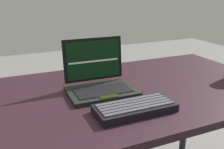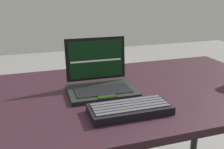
# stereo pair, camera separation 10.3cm
# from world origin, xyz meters

# --- Properties ---
(desk) EXTENTS (1.58, 0.77, 0.76)m
(desk) POSITION_xyz_m (0.00, 0.00, 0.69)
(desk) COLOR black
(desk) RESTS_ON ground
(laptop_front) EXTENTS (0.29, 0.22, 0.22)m
(laptop_front) POSITION_xyz_m (-0.03, 0.03, 0.80)
(laptop_front) COLOR black
(laptop_front) RESTS_ON desk
(external_keyboard) EXTENTS (0.29, 0.13, 0.03)m
(external_keyboard) POSITION_xyz_m (0.02, -0.21, 0.77)
(external_keyboard) COLOR black
(external_keyboard) RESTS_ON desk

